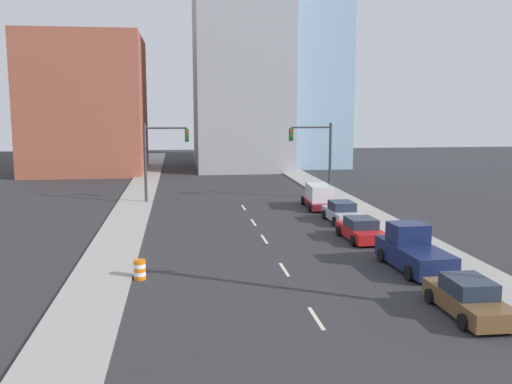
{
  "coord_description": "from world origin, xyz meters",
  "views": [
    {
      "loc": [
        -5.11,
        -11.57,
        8.03
      ],
      "look_at": [
        0.17,
        27.55,
        2.2
      ],
      "focal_mm": 40.0,
      "sensor_mm": 36.0,
      "label": 1
    }
  ],
  "objects_px": {
    "pickup_truck_navy": "(413,251)",
    "box_truck_maroon": "(319,197)",
    "sedan_brown": "(468,298)",
    "traffic_signal_right": "(319,151)",
    "traffic_barrel": "(140,270)",
    "sedan_red": "(361,230)",
    "traffic_signal_left": "(157,152)",
    "sedan_silver": "(342,213)"
  },
  "relations": [
    {
      "from": "traffic_barrel",
      "to": "sedan_red",
      "type": "height_order",
      "value": "sedan_red"
    },
    {
      "from": "traffic_signal_left",
      "to": "sedan_red",
      "type": "relative_size",
      "value": 1.51
    },
    {
      "from": "sedan_brown",
      "to": "pickup_truck_navy",
      "type": "distance_m",
      "value": 6.49
    },
    {
      "from": "traffic_signal_right",
      "to": "traffic_signal_left",
      "type": "bearing_deg",
      "value": 180.0
    },
    {
      "from": "sedan_brown",
      "to": "sedan_red",
      "type": "relative_size",
      "value": 1.05
    },
    {
      "from": "pickup_truck_navy",
      "to": "sedan_red",
      "type": "bearing_deg",
      "value": 93.09
    },
    {
      "from": "traffic_barrel",
      "to": "sedan_red",
      "type": "distance_m",
      "value": 14.41
    },
    {
      "from": "pickup_truck_navy",
      "to": "box_truck_maroon",
      "type": "height_order",
      "value": "pickup_truck_navy"
    },
    {
      "from": "pickup_truck_navy",
      "to": "traffic_signal_right",
      "type": "bearing_deg",
      "value": 86.01
    },
    {
      "from": "traffic_signal_right",
      "to": "box_truck_maroon",
      "type": "bearing_deg",
      "value": -104.01
    },
    {
      "from": "traffic_signal_left",
      "to": "box_truck_maroon",
      "type": "bearing_deg",
      "value": -18.66
    },
    {
      "from": "traffic_signal_right",
      "to": "sedan_red",
      "type": "xyz_separation_m",
      "value": [
        -1.25,
        -15.74,
        -3.68
      ]
    },
    {
      "from": "pickup_truck_navy",
      "to": "sedan_silver",
      "type": "relative_size",
      "value": 1.24
    },
    {
      "from": "sedan_red",
      "to": "traffic_barrel",
      "type": "bearing_deg",
      "value": -155.33
    },
    {
      "from": "traffic_signal_left",
      "to": "sedan_silver",
      "type": "height_order",
      "value": "traffic_signal_left"
    },
    {
      "from": "pickup_truck_navy",
      "to": "sedan_brown",
      "type": "bearing_deg",
      "value": -96.57
    },
    {
      "from": "traffic_signal_right",
      "to": "sedan_brown",
      "type": "xyz_separation_m",
      "value": [
        -1.12,
        -28.66,
        -3.64
      ]
    },
    {
      "from": "sedan_red",
      "to": "box_truck_maroon",
      "type": "bearing_deg",
      "value": 87.3
    },
    {
      "from": "sedan_silver",
      "to": "traffic_signal_right",
      "type": "bearing_deg",
      "value": 84.31
    },
    {
      "from": "traffic_barrel",
      "to": "box_truck_maroon",
      "type": "height_order",
      "value": "box_truck_maroon"
    },
    {
      "from": "traffic_signal_right",
      "to": "sedan_silver",
      "type": "xyz_separation_m",
      "value": [
        -0.81,
        -10.08,
        -3.65
      ]
    },
    {
      "from": "pickup_truck_navy",
      "to": "sedan_red",
      "type": "distance_m",
      "value": 6.48
    },
    {
      "from": "sedan_red",
      "to": "traffic_signal_left",
      "type": "bearing_deg",
      "value": 127.22
    },
    {
      "from": "pickup_truck_navy",
      "to": "sedan_silver",
      "type": "bearing_deg",
      "value": 88.45
    },
    {
      "from": "traffic_signal_right",
      "to": "box_truck_maroon",
      "type": "distance_m",
      "value": 5.64
    },
    {
      "from": "sedan_brown",
      "to": "pickup_truck_navy",
      "type": "bearing_deg",
      "value": 86.57
    },
    {
      "from": "sedan_brown",
      "to": "sedan_silver",
      "type": "bearing_deg",
      "value": 89.84
    },
    {
      "from": "traffic_signal_right",
      "to": "box_truck_maroon",
      "type": "height_order",
      "value": "traffic_signal_right"
    },
    {
      "from": "traffic_barrel",
      "to": "box_truck_maroon",
      "type": "xyz_separation_m",
      "value": [
        13.05,
        17.81,
        0.45
      ]
    },
    {
      "from": "traffic_barrel",
      "to": "sedan_brown",
      "type": "relative_size",
      "value": 0.2
    },
    {
      "from": "traffic_signal_right",
      "to": "box_truck_maroon",
      "type": "relative_size",
      "value": 1.24
    },
    {
      "from": "sedan_brown",
      "to": "sedan_red",
      "type": "bearing_deg",
      "value": 91.39
    },
    {
      "from": "sedan_brown",
      "to": "box_truck_maroon",
      "type": "xyz_separation_m",
      "value": [
        0.03,
        24.28,
        0.25
      ]
    },
    {
      "from": "sedan_brown",
      "to": "sedan_silver",
      "type": "xyz_separation_m",
      "value": [
        0.31,
        18.57,
        -0.0
      ]
    },
    {
      "from": "traffic_signal_right",
      "to": "sedan_silver",
      "type": "distance_m",
      "value": 10.75
    },
    {
      "from": "traffic_signal_left",
      "to": "traffic_signal_right",
      "type": "bearing_deg",
      "value": 0.0
    },
    {
      "from": "sedan_silver",
      "to": "box_truck_maroon",
      "type": "relative_size",
      "value": 0.8
    },
    {
      "from": "traffic_barrel",
      "to": "sedan_red",
      "type": "bearing_deg",
      "value": 26.55
    },
    {
      "from": "traffic_signal_left",
      "to": "traffic_signal_right",
      "type": "height_order",
      "value": "same"
    },
    {
      "from": "traffic_barrel",
      "to": "box_truck_maroon",
      "type": "distance_m",
      "value": 22.08
    },
    {
      "from": "traffic_signal_right",
      "to": "sedan_brown",
      "type": "distance_m",
      "value": 28.91
    },
    {
      "from": "sedan_brown",
      "to": "sedan_silver",
      "type": "relative_size",
      "value": 1.08
    }
  ]
}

